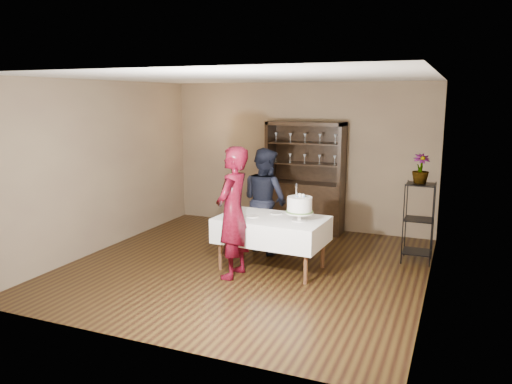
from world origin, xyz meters
TOP-DOWN VIEW (x-y plane):
  - floor at (0.00, 0.00)m, footprint 5.00×5.00m
  - ceiling at (0.00, 0.00)m, footprint 5.00×5.00m
  - back_wall at (0.00, 2.50)m, footprint 5.00×0.02m
  - wall_left at (-2.50, 0.00)m, footprint 0.02×5.00m
  - wall_right at (2.50, 0.00)m, footprint 0.02×5.00m
  - china_hutch at (0.20, 2.25)m, footprint 1.40×0.48m
  - plant_etagere at (2.28, 1.20)m, footprint 0.42×0.42m
  - cake_table at (0.38, 0.06)m, footprint 1.57×1.02m
  - woman at (-0.00, -0.43)m, footprint 0.44×0.66m
  - man at (-0.04, 0.84)m, footprint 1.00×0.92m
  - cake at (0.79, 0.03)m, footprint 0.38×0.38m
  - plate_near at (0.11, -0.01)m, footprint 0.23×0.23m
  - plate_far at (0.36, 0.31)m, footprint 0.20×0.20m
  - potted_plant at (2.26, 1.23)m, footprint 0.31×0.31m

SIDE VIEW (x-z plane):
  - floor at x=0.00m, z-range 0.00..0.00m
  - cake_table at x=0.38m, z-range 0.20..0.96m
  - plant_etagere at x=2.28m, z-range 0.05..1.25m
  - china_hutch at x=0.20m, z-range -0.34..1.66m
  - plate_near at x=0.11m, z-range 0.76..0.77m
  - plate_far at x=0.36m, z-range 0.76..0.77m
  - man at x=-0.04m, z-range 0.00..1.66m
  - woman at x=0.00m, z-range 0.00..1.80m
  - cake at x=0.79m, z-range 0.70..1.23m
  - back_wall at x=0.00m, z-range 0.00..2.70m
  - wall_left at x=-2.50m, z-range 0.00..2.70m
  - wall_right at x=2.50m, z-range 0.00..2.70m
  - potted_plant at x=2.26m, z-range 1.19..1.62m
  - ceiling at x=0.00m, z-range 2.70..2.70m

